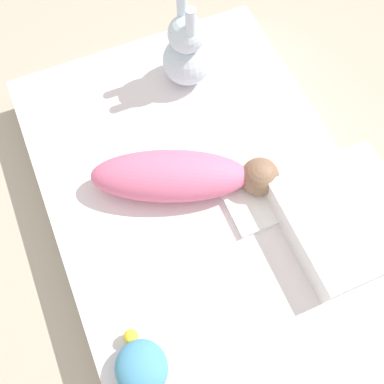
# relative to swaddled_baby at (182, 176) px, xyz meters

# --- Properties ---
(ground_plane) EXTENTS (12.00, 12.00, 0.00)m
(ground_plane) POSITION_rel_swaddled_baby_xyz_m (-0.12, -0.05, -0.21)
(ground_plane) COLOR #B2A893
(bed_mattress) EXTENTS (1.50, 0.95, 0.15)m
(bed_mattress) POSITION_rel_swaddled_baby_xyz_m (-0.12, -0.05, -0.14)
(bed_mattress) COLOR white
(bed_mattress) RESTS_ON ground_plane
(burp_cloth) EXTENTS (0.19, 0.20, 0.02)m
(burp_cloth) POSITION_rel_swaddled_baby_xyz_m (-0.14, -0.20, -0.06)
(burp_cloth) COLOR white
(burp_cloth) RESTS_ON bed_mattress
(swaddled_baby) EXTENTS (0.34, 0.57, 0.13)m
(swaddled_baby) POSITION_rel_swaddled_baby_xyz_m (0.00, 0.00, 0.00)
(swaddled_baby) COLOR pink
(swaddled_baby) RESTS_ON bed_mattress
(pillow) EXTENTS (0.37, 0.35, 0.10)m
(pillow) POSITION_rel_swaddled_baby_xyz_m (-0.31, -0.39, -0.02)
(pillow) COLOR white
(pillow) RESTS_ON bed_mattress
(bunny_plush) EXTENTS (0.17, 0.17, 0.34)m
(bunny_plush) POSITION_rel_swaddled_baby_xyz_m (0.39, -0.18, 0.06)
(bunny_plush) COLOR silver
(bunny_plush) RESTS_ON bed_mattress
(turtle_plush) EXTENTS (0.18, 0.14, 0.09)m
(turtle_plush) POSITION_rel_swaddled_baby_xyz_m (-0.46, 0.31, -0.02)
(turtle_plush) COLOR #4C99C6
(turtle_plush) RESTS_ON bed_mattress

